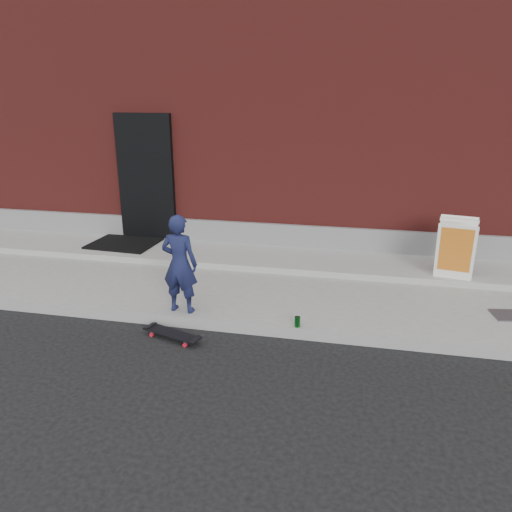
% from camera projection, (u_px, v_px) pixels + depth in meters
% --- Properties ---
extents(ground, '(80.00, 80.00, 0.00)m').
position_uv_depth(ground, '(250.00, 335.00, 6.25)').
color(ground, black).
rests_on(ground, ground).
extents(sidewalk, '(20.00, 3.00, 0.15)m').
position_uv_depth(sidewalk, '(272.00, 285.00, 7.62)').
color(sidewalk, gray).
rests_on(sidewalk, ground).
extents(apron, '(20.00, 1.20, 0.10)m').
position_uv_depth(apron, '(281.00, 259.00, 8.41)').
color(apron, gray).
rests_on(apron, sidewalk).
extents(building, '(20.00, 8.10, 5.00)m').
position_uv_depth(building, '(314.00, 107.00, 11.93)').
color(building, maroon).
rests_on(building, ground).
extents(child, '(0.49, 0.34, 1.30)m').
position_uv_depth(child, '(180.00, 264.00, 6.37)').
color(child, '#161A3F').
rests_on(child, sidewalk).
extents(skateboard, '(0.78, 0.42, 0.09)m').
position_uv_depth(skateboard, '(172.00, 334.00, 6.13)').
color(skateboard, red).
rests_on(skateboard, ground).
extents(pizza_sign, '(0.64, 0.72, 0.89)m').
position_uv_depth(pizza_sign, '(456.00, 248.00, 7.33)').
color(pizza_sign, white).
rests_on(pizza_sign, apron).
extents(soda_can, '(0.08, 0.08, 0.13)m').
position_uv_depth(soda_can, '(297.00, 322.00, 6.11)').
color(soda_can, '#167025').
rests_on(soda_can, sidewalk).
extents(doormat, '(1.20, 1.00, 0.03)m').
position_uv_depth(doormat, '(124.00, 243.00, 9.03)').
color(doormat, black).
rests_on(doormat, apron).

